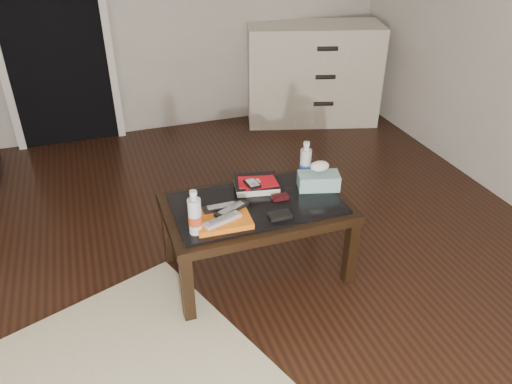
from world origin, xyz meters
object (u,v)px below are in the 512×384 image
textbook (256,184)px  water_bottle_left (195,212)px  dresser (313,74)px  water_bottle_right (306,161)px  tissue_box (318,181)px  coffee_table (257,213)px

textbook → water_bottle_left: (-0.42, -0.31, 0.10)m
dresser → water_bottle_left: size_ratio=5.43×
textbook → water_bottle_left: bearing=-133.0°
water_bottle_right → tissue_box: 0.14m
coffee_table → textbook: (0.05, 0.15, 0.09)m
water_bottle_left → tissue_box: size_ratio=1.03×
dresser → tissue_box: bearing=-97.7°
dresser → textbook: size_ratio=5.17×
water_bottle_left → tissue_box: 0.78m
textbook → coffee_table: bearing=-97.3°
coffee_table → dresser: 2.32m
water_bottle_right → tissue_box: (0.03, -0.12, -0.07)m
water_bottle_left → tissue_box: (0.76, 0.19, -0.07)m
water_bottle_left → water_bottle_right: size_ratio=1.00×
water_bottle_right → dresser: bearing=64.0°
dresser → textbook: 2.17m
water_bottle_left → water_bottle_right: bearing=23.4°
textbook → water_bottle_right: 0.32m
coffee_table → water_bottle_left: (-0.37, -0.16, 0.18)m
tissue_box → coffee_table: bearing=-159.3°
textbook → water_bottle_left: 0.53m
coffee_table → water_bottle_right: water_bottle_right is taller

